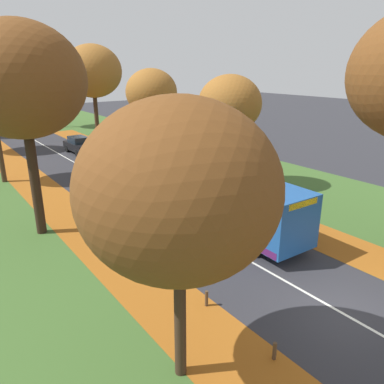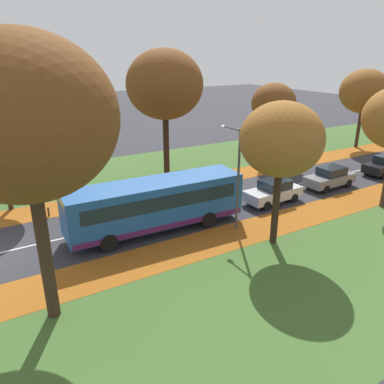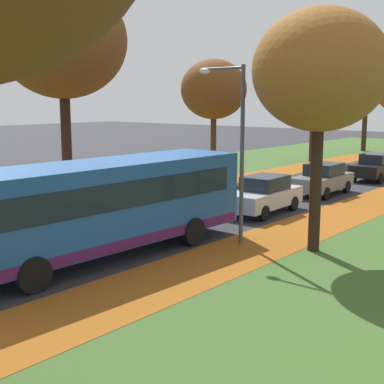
{
  "view_description": "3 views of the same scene",
  "coord_description": "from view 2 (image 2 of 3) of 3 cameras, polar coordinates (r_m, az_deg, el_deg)",
  "views": [
    {
      "loc": [
        -10.75,
        -5.72,
        8.2
      ],
      "look_at": [
        -0.2,
        8.6,
        2.16
      ],
      "focal_mm": 35.0,
      "sensor_mm": 36.0,
      "label": 1
    },
    {
      "loc": [
        19.98,
        0.05,
        9.88
      ],
      "look_at": [
        1.4,
        10.89,
        1.81
      ],
      "focal_mm": 35.0,
      "sensor_mm": 36.0,
      "label": 2
    },
    {
      "loc": [
        14.2,
        -2.26,
        4.86
      ],
      "look_at": [
        2.04,
        12.12,
        1.61
      ],
      "focal_mm": 50.0,
      "sensor_mm": 36.0,
      "label": 3
    }
  ],
  "objects": [
    {
      "name": "bollard_second",
      "position": [
        25.6,
        -21.03,
        -2.84
      ],
      "size": [
        0.12,
        0.12,
        0.61
      ],
      "primitive_type": "cylinder",
      "color": "#4C3823",
      "rests_on": "ground"
    },
    {
      "name": "tree_left_mid",
      "position": [
        35.72,
        12.33,
        13.03
      ],
      "size": [
        4.04,
        4.04,
        7.32
      ],
      "color": "#422D1E",
      "rests_on": "ground"
    },
    {
      "name": "bollard_third",
      "position": [
        26.17,
        -14.2,
        -1.42
      ],
      "size": [
        0.12,
        0.12,
        0.72
      ],
      "primitive_type": "cylinder",
      "color": "#4C3823",
      "rests_on": "ground"
    },
    {
      "name": "leaf_litter_right",
      "position": [
        22.99,
        10.83,
        -5.25
      ],
      "size": [
        2.8,
        60.0,
        0.0
      ],
      "primitive_type": "cube",
      "color": "#9E5619",
      "rests_on": "grass_verge_right"
    },
    {
      "name": "tree_left_far",
      "position": [
        44.58,
        24.78,
        13.74
      ],
      "size": [
        5.07,
        5.07,
        8.28
      ],
      "color": "#382619",
      "rests_on": "ground"
    },
    {
      "name": "streetlamp_right",
      "position": [
        21.35,
        6.58,
        3.72
      ],
      "size": [
        1.89,
        0.28,
        6.0
      ],
      "color": "#47474C",
      "rests_on": "ground"
    },
    {
      "name": "car_grey_following",
      "position": [
        30.75,
        20.28,
        2.12
      ],
      "size": [
        1.89,
        4.25,
        1.62
      ],
      "color": "slate",
      "rests_on": "ground"
    },
    {
      "name": "grass_verge_left",
      "position": [
        36.7,
        3.96,
        4.91
      ],
      "size": [
        12.0,
        90.0,
        0.01
      ],
      "primitive_type": "cube",
      "color": "#3D6028",
      "rests_on": "ground"
    },
    {
      "name": "tree_right_nearest",
      "position": [
        13.67,
        -24.26,
        10.13
      ],
      "size": [
        6.28,
        6.28,
        10.68
      ],
      "color": "#382619",
      "rests_on": "ground"
    },
    {
      "name": "car_silver_lead",
      "position": [
        26.51,
        12.29,
        0.08
      ],
      "size": [
        1.93,
        4.28,
        1.62
      ],
      "color": "#B7BABF",
      "rests_on": "ground"
    },
    {
      "name": "leaf_litter_left",
      "position": [
        29.93,
        -0.64,
        1.32
      ],
      "size": [
        2.8,
        60.0,
        0.0
      ],
      "primitive_type": "cube",
      "color": "#9E5619",
      "rests_on": "grass_verge_left"
    },
    {
      "name": "bus",
      "position": [
        21.72,
        -5.59,
        -1.65
      ],
      "size": [
        2.89,
        10.47,
        2.98
      ],
      "color": "#1E5199",
      "rests_on": "ground"
    },
    {
      "name": "road_centre_line",
      "position": [
        29.91,
        13.86,
        0.67
      ],
      "size": [
        0.12,
        80.0,
        0.01
      ],
      "primitive_type": "cube",
      "color": "silver",
      "rests_on": "ground"
    },
    {
      "name": "tree_left_near",
      "position": [
        29.64,
        -4.18,
        15.96
      ],
      "size": [
        5.9,
        5.9,
        10.21
      ],
      "color": "black",
      "rests_on": "ground"
    },
    {
      "name": "tree_right_near",
      "position": [
        19.41,
        13.47,
        7.71
      ],
      "size": [
        4.24,
        4.24,
        7.68
      ],
      "color": "black",
      "rests_on": "ground"
    },
    {
      "name": "bollard_fourth",
      "position": [
        27.09,
        -7.7,
        -0.33
      ],
      "size": [
        0.12,
        0.12,
        0.6
      ],
      "primitive_type": "cylinder",
      "color": "#4C3823",
      "rests_on": "ground"
    }
  ]
}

